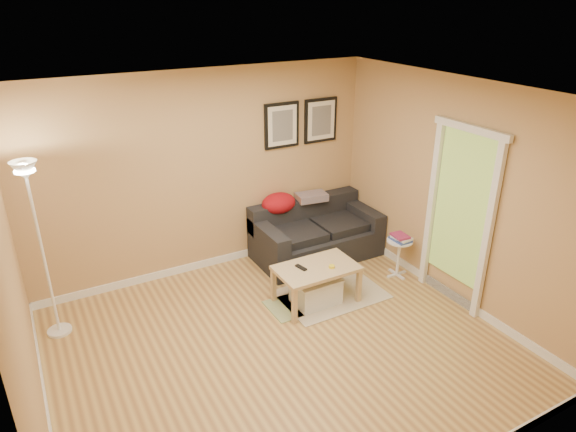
% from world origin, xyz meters
% --- Properties ---
extents(floor, '(4.50, 4.50, 0.00)m').
position_xyz_m(floor, '(0.00, 0.00, 0.00)').
color(floor, tan).
rests_on(floor, ground).
extents(ceiling, '(4.50, 4.50, 0.00)m').
position_xyz_m(ceiling, '(0.00, 0.00, 2.60)').
color(ceiling, white).
rests_on(ceiling, wall_back).
extents(wall_back, '(4.50, 0.00, 4.50)m').
position_xyz_m(wall_back, '(0.00, 2.00, 1.30)').
color(wall_back, tan).
rests_on(wall_back, ground).
extents(wall_front, '(4.50, 0.00, 4.50)m').
position_xyz_m(wall_front, '(0.00, -2.00, 1.30)').
color(wall_front, tan).
rests_on(wall_front, ground).
extents(wall_left, '(0.00, 4.00, 4.00)m').
position_xyz_m(wall_left, '(-2.25, 0.00, 1.30)').
color(wall_left, tan).
rests_on(wall_left, ground).
extents(wall_right, '(0.00, 4.00, 4.00)m').
position_xyz_m(wall_right, '(2.25, 0.00, 1.30)').
color(wall_right, tan).
rests_on(wall_right, ground).
extents(baseboard_back, '(4.50, 0.02, 0.10)m').
position_xyz_m(baseboard_back, '(0.00, 1.99, 0.05)').
color(baseboard_back, white).
rests_on(baseboard_back, ground).
extents(baseboard_left, '(0.02, 4.00, 0.10)m').
position_xyz_m(baseboard_left, '(-2.24, 0.00, 0.05)').
color(baseboard_left, white).
rests_on(baseboard_left, ground).
extents(baseboard_right, '(0.02, 4.00, 0.10)m').
position_xyz_m(baseboard_right, '(2.24, 0.00, 0.05)').
color(baseboard_right, white).
rests_on(baseboard_right, ground).
extents(sofa, '(1.70, 0.90, 0.75)m').
position_xyz_m(sofa, '(1.38, 1.53, 0.38)').
color(sofa, black).
rests_on(sofa, ground).
extents(red_throw, '(0.48, 0.36, 0.28)m').
position_xyz_m(red_throw, '(0.96, 1.84, 0.77)').
color(red_throw, '#A30F1D').
rests_on(red_throw, sofa).
extents(plaid_throw, '(0.45, 0.32, 0.10)m').
position_xyz_m(plaid_throw, '(1.46, 1.81, 0.78)').
color(plaid_throw, '#A87A62').
rests_on(plaid_throw, sofa).
extents(framed_print_left, '(0.50, 0.04, 0.60)m').
position_xyz_m(framed_print_left, '(1.08, 1.98, 1.80)').
color(framed_print_left, black).
rests_on(framed_print_left, wall_back).
extents(framed_print_right, '(0.50, 0.04, 0.60)m').
position_xyz_m(framed_print_right, '(1.68, 1.98, 1.80)').
color(framed_print_right, black).
rests_on(framed_print_right, wall_back).
extents(area_rug, '(1.25, 0.85, 0.01)m').
position_xyz_m(area_rug, '(1.01, 0.58, 0.01)').
color(area_rug, beige).
rests_on(area_rug, ground).
extents(green_runner, '(0.70, 0.50, 0.01)m').
position_xyz_m(green_runner, '(0.54, 0.59, 0.01)').
color(green_runner, '#668C4C').
rests_on(green_runner, ground).
extents(coffee_table, '(1.09, 0.89, 0.47)m').
position_xyz_m(coffee_table, '(0.76, 0.55, 0.24)').
color(coffee_table, tan).
rests_on(coffee_table, ground).
extents(remote_control, '(0.08, 0.17, 0.02)m').
position_xyz_m(remote_control, '(0.59, 0.61, 0.48)').
color(remote_control, black).
rests_on(remote_control, coffee_table).
extents(tape_roll, '(0.07, 0.07, 0.03)m').
position_xyz_m(tape_roll, '(0.90, 0.45, 0.49)').
color(tape_roll, yellow).
rests_on(tape_roll, coffee_table).
extents(storage_bin, '(0.55, 0.40, 0.34)m').
position_xyz_m(storage_bin, '(0.75, 0.53, 0.17)').
color(storage_bin, white).
rests_on(storage_bin, ground).
extents(side_table, '(0.33, 0.33, 0.51)m').
position_xyz_m(side_table, '(2.02, 0.56, 0.26)').
color(side_table, white).
rests_on(side_table, ground).
extents(book_stack, '(0.27, 0.31, 0.08)m').
position_xyz_m(book_stack, '(2.02, 0.56, 0.55)').
color(book_stack, '#304790').
rests_on(book_stack, side_table).
extents(floor_lamp, '(0.25, 0.25, 1.96)m').
position_xyz_m(floor_lamp, '(-2.00, 1.40, 0.93)').
color(floor_lamp, white).
rests_on(floor_lamp, ground).
extents(doorway, '(0.12, 1.01, 2.13)m').
position_xyz_m(doorway, '(2.20, -0.15, 1.02)').
color(doorway, white).
rests_on(doorway, ground).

